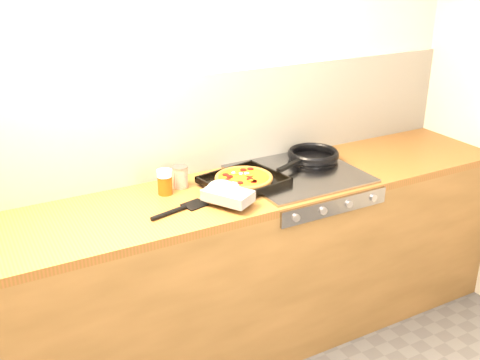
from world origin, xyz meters
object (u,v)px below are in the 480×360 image
juice_glass (165,182)px  tomato_can (180,177)px  pizza_on_tray (238,183)px  frying_pan (313,156)px

juice_glass → tomato_can: bearing=22.6°
pizza_on_tray → juice_glass: juice_glass is taller
pizza_on_tray → frying_pan: pizza_on_tray is taller
frying_pan → tomato_can: (-0.75, 0.04, 0.01)m
frying_pan → juice_glass: size_ratio=4.01×
tomato_can → juice_glass: size_ratio=0.89×
pizza_on_tray → juice_glass: size_ratio=4.05×
juice_glass → frying_pan: bearing=0.1°
frying_pan → juice_glass: 0.84m
pizza_on_tray → frying_pan: (0.52, 0.14, -0.00)m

